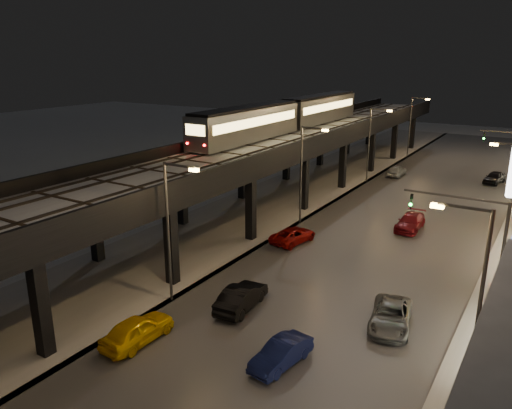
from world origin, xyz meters
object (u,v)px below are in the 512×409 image
Objects in this scene: car_near_white at (241,298)px; car_mid_silver at (293,236)px; car_taxi at (138,330)px; car_far_white at (396,171)px; car_onc_silver at (281,354)px; car_onc_white at (410,223)px; subway_train at (288,115)px; car_onc_dark at (391,317)px; car_onc_red at (494,178)px.

car_near_white reaches higher than car_mid_silver.
car_taxi is 1.05× the size of car_far_white.
car_onc_silver is at bearing 136.20° from car_near_white.
car_mid_silver is 17.17m from car_onc_silver.
car_mid_silver is 1.14× the size of car_onc_silver.
car_near_white reaches higher than car_onc_white.
car_near_white reaches higher than car_onc_silver.
car_near_white is 11.92m from car_mid_silver.
car_mid_silver is at bearing -132.55° from car_onc_white.
car_onc_dark is (20.64, -25.85, -7.65)m from subway_train.
car_taxi is 6.67m from car_near_white.
car_onc_dark is at bearing 150.96° from car_mid_silver.
car_onc_red is at bearing -167.05° from car_far_white.
subway_train is 33.96m from car_onc_dark.
car_onc_white reaches higher than car_mid_silver.
car_onc_red is (11.53, 30.40, 0.10)m from car_mid_silver.
car_onc_white is at bearing -26.68° from subway_train.
car_taxi reaches higher than car_mid_silver.
car_onc_dark is (10.65, -36.92, -0.06)m from car_far_white.
car_far_white reaches higher than car_mid_silver.
subway_train reaches higher than car_mid_silver.
car_onc_dark reaches higher than car_onc_silver.
car_taxi is 49.55m from car_onc_red.
subway_train is 36.70m from car_taxi.
car_far_white reaches higher than car_onc_dark.
car_onc_dark is (10.97, -8.96, 0.04)m from car_mid_silver.
car_far_white is at bearing 108.88° from car_onc_white.
car_far_white is (9.99, 11.07, -7.60)m from subway_train.
car_onc_dark is 1.01× the size of car_onc_white.
car_near_white is 6.23m from car_onc_silver.
car_onc_silver is at bearing -130.10° from car_onc_dark.
car_onc_silver is at bearing -62.16° from subway_train.
car_onc_dark is 1.13× the size of car_onc_red.
car_taxi is 14.20m from car_onc_dark.
car_onc_red is at bearing 32.50° from subway_train.
car_onc_red is at bearing -100.55° from car_mid_silver.
car_onc_white is 1.13× the size of car_onc_red.
car_onc_white is (-3.58, 17.28, 0.02)m from car_onc_dark.
car_far_white is at bearing -156.70° from car_onc_red.
car_onc_red reaches higher than car_onc_dark.
car_taxi is at bearing -154.78° from car_onc_silver.
car_taxi is (9.49, -34.64, -7.56)m from subway_train.
car_far_white is 0.88× the size of car_onc_dark.
car_far_white is 38.43m from car_onc_dark.
car_onc_white is (-0.04, 23.80, 0.04)m from car_onc_silver.
car_mid_silver is 14.16m from car_onc_dark.
car_mid_silver is at bearing -89.57° from car_taxi.
subway_train is at bearing 126.49° from car_onc_silver.
car_onc_white is (17.06, -8.58, -7.63)m from subway_train.
car_taxi is 27.14m from car_onc_white.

